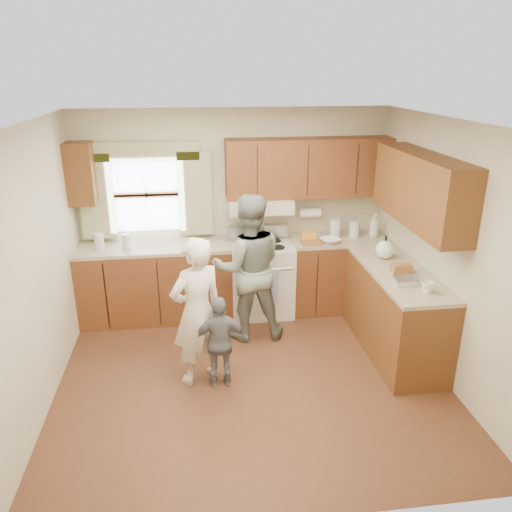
{
  "coord_description": "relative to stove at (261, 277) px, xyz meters",
  "views": [
    {
      "loc": [
        -0.52,
        -4.25,
        2.93
      ],
      "look_at": [
        0.1,
        0.4,
        1.15
      ],
      "focal_mm": 35.0,
      "sensor_mm": 36.0,
      "label": 1
    }
  ],
  "objects": [
    {
      "name": "room",
      "position": [
        -0.3,
        -1.44,
        0.78
      ],
      "size": [
        3.8,
        3.8,
        3.8
      ],
      "color": "#512E19",
      "rests_on": "ground"
    },
    {
      "name": "kitchen_fixtures",
      "position": [
        0.31,
        -0.36,
        0.37
      ],
      "size": [
        3.8,
        2.25,
        2.15
      ],
      "color": "#431F0E",
      "rests_on": "ground"
    },
    {
      "name": "stove",
      "position": [
        0.0,
        0.0,
        0.0
      ],
      "size": [
        0.76,
        0.67,
        1.07
      ],
      "color": "silver",
      "rests_on": "ground"
    },
    {
      "name": "woman_left",
      "position": [
        -0.82,
        -1.4,
        0.28
      ],
      "size": [
        0.65,
        0.57,
        1.5
      ],
      "primitive_type": "imported",
      "rotation": [
        0.0,
        0.0,
        3.62
      ],
      "color": "white",
      "rests_on": "ground"
    },
    {
      "name": "woman_right",
      "position": [
        -0.22,
        -0.59,
        0.37
      ],
      "size": [
        0.82,
        0.64,
        1.68
      ],
      "primitive_type": "imported",
      "rotation": [
        0.0,
        0.0,
        3.15
      ],
      "color": "#2D493C",
      "rests_on": "ground"
    },
    {
      "name": "child",
      "position": [
        -0.61,
        -1.52,
        0.0
      ],
      "size": [
        0.55,
        0.23,
        0.94
      ],
      "primitive_type": "imported",
      "rotation": [
        0.0,
        0.0,
        3.15
      ],
      "color": "slate",
      "rests_on": "ground"
    }
  ]
}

